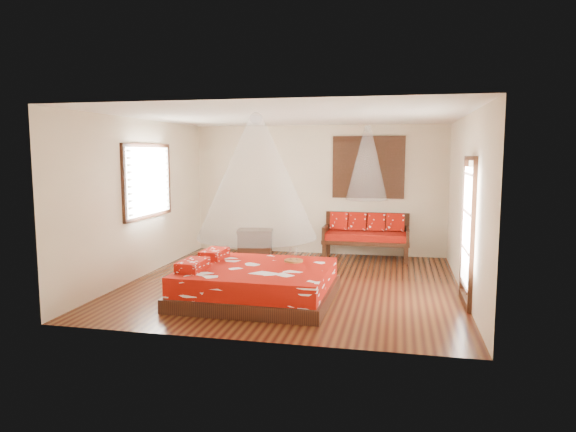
# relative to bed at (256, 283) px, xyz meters

# --- Properties ---
(room) EXTENTS (5.54, 5.54, 2.84)m
(room) POSITION_rel_bed_xyz_m (0.35, 1.05, 1.15)
(room) COLOR #33120B
(room) RESTS_ON ground
(bed) EXTENTS (2.28, 2.07, 0.65)m
(bed) POSITION_rel_bed_xyz_m (0.00, 0.00, 0.00)
(bed) COLOR black
(bed) RESTS_ON floor
(daybed) EXTENTS (1.77, 0.79, 0.94)m
(daybed) POSITION_rel_bed_xyz_m (1.43, 3.43, 0.27)
(daybed) COLOR black
(daybed) RESTS_ON floor
(storage_chest) EXTENTS (0.85, 0.69, 0.53)m
(storage_chest) POSITION_rel_bed_xyz_m (-1.00, 3.50, 0.01)
(storage_chest) COLOR black
(storage_chest) RESTS_ON floor
(shutter_panel) EXTENTS (1.52, 0.06, 1.32)m
(shutter_panel) POSITION_rel_bed_xyz_m (1.43, 3.76, 1.65)
(shutter_panel) COLOR black
(shutter_panel) RESTS_ON wall_back
(window_left) EXTENTS (0.10, 1.74, 1.34)m
(window_left) POSITION_rel_bed_xyz_m (-2.36, 1.25, 1.45)
(window_left) COLOR black
(window_left) RESTS_ON wall_left
(glazed_door) EXTENTS (0.08, 1.02, 2.16)m
(glazed_door) POSITION_rel_bed_xyz_m (3.07, 0.45, 0.82)
(glazed_door) COLOR black
(glazed_door) RESTS_ON floor
(wine_tray) EXTENTS (0.30, 0.30, 0.24)m
(wine_tray) POSITION_rel_bed_xyz_m (0.48, 0.48, 0.31)
(wine_tray) COLOR brown
(wine_tray) RESTS_ON bed
(mosquito_net_main) EXTENTS (1.79, 1.79, 1.80)m
(mosquito_net_main) POSITION_rel_bed_xyz_m (0.02, -0.00, 1.60)
(mosquito_net_main) COLOR white
(mosquito_net_main) RESTS_ON ceiling
(mosquito_net_daybed) EXTENTS (0.85, 0.85, 1.50)m
(mosquito_net_daybed) POSITION_rel_bed_xyz_m (1.43, 3.30, 1.75)
(mosquito_net_daybed) COLOR white
(mosquito_net_daybed) RESTS_ON ceiling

